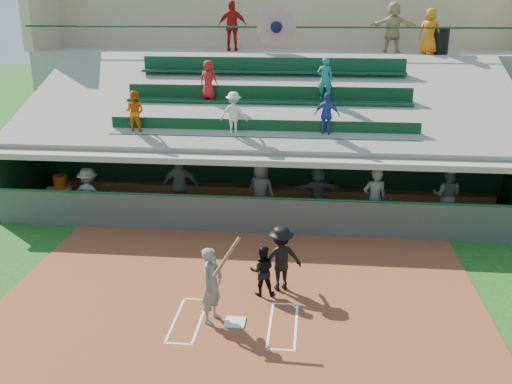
# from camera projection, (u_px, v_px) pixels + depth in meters

# --- Properties ---
(ground) EXTENTS (100.00, 100.00, 0.00)m
(ground) POSITION_uv_depth(u_px,v_px,m) (235.00, 323.00, 12.16)
(ground) COLOR #194D15
(ground) RESTS_ON ground
(dirt_slab) EXTENTS (11.00, 9.00, 0.02)m
(dirt_slab) POSITION_uv_depth(u_px,v_px,m) (238.00, 311.00, 12.63)
(dirt_slab) COLOR brown
(dirt_slab) RESTS_ON ground
(home_plate) EXTENTS (0.43, 0.43, 0.03)m
(home_plate) POSITION_uv_depth(u_px,v_px,m) (235.00, 322.00, 12.15)
(home_plate) COLOR silver
(home_plate) RESTS_ON dirt_slab
(batters_box_chalk) EXTENTS (2.65, 1.85, 0.01)m
(batters_box_chalk) POSITION_uv_depth(u_px,v_px,m) (235.00, 323.00, 12.15)
(batters_box_chalk) COLOR white
(batters_box_chalk) RESTS_ON dirt_slab
(dugout_floor) EXTENTS (16.00, 3.50, 0.04)m
(dugout_floor) POSITION_uv_depth(u_px,v_px,m) (263.00, 212.00, 18.52)
(dugout_floor) COLOR gray
(dugout_floor) RESTS_ON ground
(concourse_slab) EXTENTS (20.00, 3.00, 4.60)m
(concourse_slab) POSITION_uv_depth(u_px,v_px,m) (278.00, 106.00, 24.16)
(concourse_slab) COLOR gray
(concourse_slab) RESTS_ON ground
(grandstand) EXTENTS (20.40, 10.40, 7.80)m
(grandstand) POSITION_uv_depth(u_px,v_px,m) (272.00, 121.00, 21.36)
(grandstand) COLOR #4A4F4A
(grandstand) RESTS_ON ground
(batter_at_plate) EXTENTS (0.92, 0.78, 1.95)m
(batter_at_plate) POSITION_uv_depth(u_px,v_px,m) (212.00, 285.00, 11.97)
(batter_at_plate) COLOR #5E615C
(batter_at_plate) RESTS_ON dirt_slab
(catcher) EXTENTS (0.65, 0.54, 1.21)m
(catcher) POSITION_uv_depth(u_px,v_px,m) (262.00, 271.00, 13.14)
(catcher) COLOR black
(catcher) RESTS_ON dirt_slab
(home_umpire) EXTENTS (1.16, 0.88, 1.59)m
(home_umpire) POSITION_uv_depth(u_px,v_px,m) (281.00, 258.00, 13.35)
(home_umpire) COLOR black
(home_umpire) RESTS_ON dirt_slab
(dugout_bench) EXTENTS (15.00, 0.84, 0.45)m
(dugout_bench) POSITION_uv_depth(u_px,v_px,m) (267.00, 193.00, 19.61)
(dugout_bench) COLOR brown
(dugout_bench) RESTS_ON dugout_floor
(white_table) EXTENTS (0.93, 0.82, 0.68)m
(white_table) POSITION_uv_depth(u_px,v_px,m) (60.00, 198.00, 18.75)
(white_table) COLOR silver
(white_table) RESTS_ON dugout_floor
(water_cooler) EXTENTS (0.43, 0.43, 0.43)m
(water_cooler) POSITION_uv_depth(u_px,v_px,m) (60.00, 182.00, 18.62)
(water_cooler) COLOR #DA490C
(water_cooler) RESTS_ON white_table
(dugout_player_a) EXTENTS (1.17, 0.77, 1.70)m
(dugout_player_a) POSITION_uv_depth(u_px,v_px,m) (89.00, 195.00, 17.49)
(dugout_player_a) COLOR #60625D
(dugout_player_a) RESTS_ON dugout_floor
(dugout_player_b) EXTENTS (1.20, 0.65, 1.94)m
(dugout_player_b) POSITION_uv_depth(u_px,v_px,m) (180.00, 186.00, 17.92)
(dugout_player_b) COLOR #545752
(dugout_player_b) RESTS_ON dugout_floor
(dugout_player_c) EXTENTS (1.06, 0.90, 1.84)m
(dugout_player_c) POSITION_uv_depth(u_px,v_px,m) (261.00, 191.00, 17.65)
(dugout_player_c) COLOR #545651
(dugout_player_c) RESTS_ON dugout_floor
(dugout_player_d) EXTENTS (1.56, 0.69, 1.63)m
(dugout_player_d) POSITION_uv_depth(u_px,v_px,m) (317.00, 191.00, 17.96)
(dugout_player_d) COLOR #555752
(dugout_player_d) RESTS_ON dugout_floor
(dugout_player_e) EXTENTS (0.77, 0.58, 1.92)m
(dugout_player_e) POSITION_uv_depth(u_px,v_px,m) (374.00, 200.00, 16.73)
(dugout_player_e) COLOR #5A5D58
(dugout_player_e) RESTS_ON dugout_floor
(dugout_player_f) EXTENTS (1.03, 0.90, 1.78)m
(dugout_player_f) POSITION_uv_depth(u_px,v_px,m) (447.00, 196.00, 17.29)
(dugout_player_f) COLOR #5B5E59
(dugout_player_f) RESTS_ON dugout_floor
(trash_bin) EXTENTS (0.66, 0.66, 0.99)m
(trash_bin) POSITION_uv_depth(u_px,v_px,m) (440.00, 41.00, 21.76)
(trash_bin) COLOR black
(trash_bin) RESTS_ON concourse_slab
(concourse_staff_a) EXTENTS (1.19, 0.57, 1.98)m
(concourse_staff_a) POSITION_uv_depth(u_px,v_px,m) (232.00, 26.00, 22.96)
(concourse_staff_a) COLOR #A21512
(concourse_staff_a) RESTS_ON concourse_slab
(concourse_staff_b) EXTENTS (0.97, 0.81, 1.70)m
(concourse_staff_b) POSITION_uv_depth(u_px,v_px,m) (430.00, 31.00, 21.53)
(concourse_staff_b) COLOR orange
(concourse_staff_b) RESTS_ON concourse_slab
(concourse_staff_c) EXTENTS (1.86, 0.82, 1.94)m
(concourse_staff_c) POSITION_uv_depth(u_px,v_px,m) (393.00, 27.00, 22.36)
(concourse_staff_c) COLOR tan
(concourse_staff_c) RESTS_ON concourse_slab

